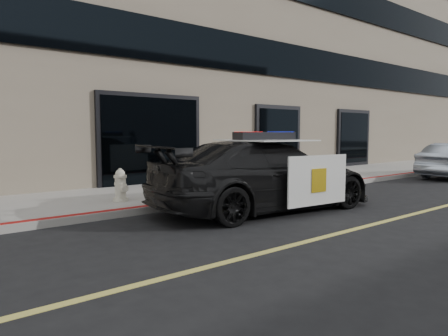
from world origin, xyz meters
TOP-DOWN VIEW (x-y plane):
  - ground at (0.00, 0.00)m, footprint 120.00×120.00m
  - sidewalk_n at (0.00, 5.25)m, footprint 60.00×3.50m
  - building_n at (0.00, 10.50)m, footprint 60.00×7.00m
  - police_car at (-0.73, 2.27)m, footprint 3.03×5.62m
  - fire_hydrant at (-3.11, 4.48)m, footprint 0.34×0.47m

SIDE VIEW (x-z plane):
  - ground at x=0.00m, z-range 0.00..0.00m
  - sidewalk_n at x=0.00m, z-range 0.00..0.15m
  - fire_hydrant at x=-3.11m, z-range 0.13..0.87m
  - police_car at x=-0.73m, z-range -0.09..1.63m
  - building_n at x=0.00m, z-range 0.00..12.00m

